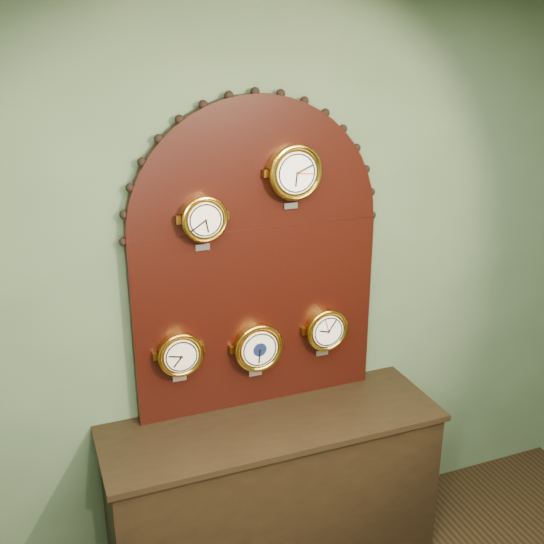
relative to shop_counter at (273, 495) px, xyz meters
name	(u,v)px	position (x,y,z in m)	size (l,w,h in m)	color
wall_back	(253,291)	(0.00, 0.27, 1.00)	(4.00, 4.00, 0.00)	#40553A
shop_counter	(273,495)	(0.00, 0.00, 0.00)	(1.60, 0.50, 0.80)	black
display_board	(256,249)	(0.00, 0.22, 1.23)	(1.26, 0.06, 1.53)	black
roman_clock	(204,218)	(-0.27, 0.15, 1.42)	(0.21, 0.08, 0.26)	gold
arabic_clock	(294,172)	(0.16, 0.15, 1.59)	(0.25, 0.08, 0.30)	gold
hygrometer	(180,354)	(-0.40, 0.15, 0.79)	(0.21, 0.08, 0.27)	gold
barometer	(258,347)	(-0.02, 0.15, 0.76)	(0.24, 0.08, 0.29)	gold
tide_clock	(326,329)	(0.34, 0.15, 0.79)	(0.22, 0.08, 0.27)	gold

